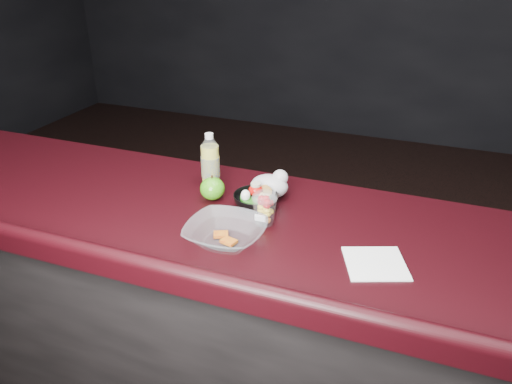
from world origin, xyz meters
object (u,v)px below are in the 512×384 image
Objects in this scene: snack_bowl at (255,199)px; takeout_bowl at (226,233)px; fruit_cup at (265,207)px; green_apple at (212,189)px; lemonade_bottle at (210,165)px.

takeout_bowl is at bearing -90.68° from snack_bowl.
fruit_cup is 0.48× the size of takeout_bowl.
fruit_cup is 0.69× the size of snack_bowl.
green_apple is at bearing 179.93° from snack_bowl.
lemonade_bottle reaches higher than fruit_cup.
lemonade_bottle is 0.38m from takeout_bowl.
snack_bowl is (0.20, -0.09, -0.06)m from lemonade_bottle.
green_apple is (0.05, -0.09, -0.04)m from lemonade_bottle.
lemonade_bottle is 1.77× the size of fruit_cup.
lemonade_bottle reaches higher than green_apple.
fruit_cup is 0.12m from snack_bowl.
lemonade_bottle is at bearing 156.39° from snack_bowl.
takeout_bowl is (-0.00, -0.23, 0.00)m from snack_bowl.
lemonade_bottle is at bearing 122.20° from takeout_bowl.
fruit_cup is at bearing -54.43° from snack_bowl.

